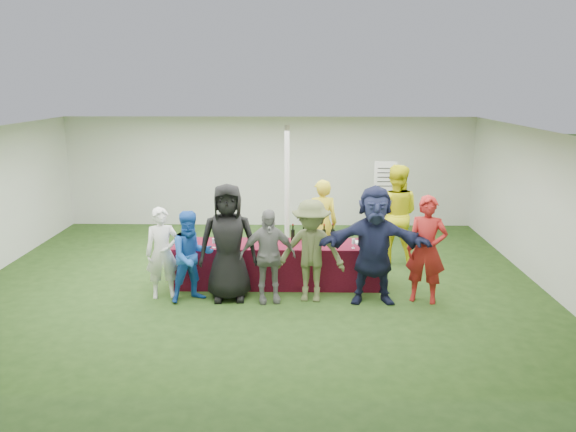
{
  "coord_description": "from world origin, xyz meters",
  "views": [
    {
      "loc": [
        0.73,
        -9.72,
        3.51
      ],
      "look_at": [
        0.55,
        -0.28,
        1.25
      ],
      "focal_mm": 35.0,
      "sensor_mm": 36.0,
      "label": 1
    }
  ],
  "objects_px": {
    "dump_bucket": "(372,243)",
    "customer_5": "(374,245)",
    "customer_1": "(192,256)",
    "customer_2": "(228,243)",
    "wine_list_sign": "(385,183)",
    "customer_6": "(426,250)",
    "staff_pourer": "(322,223)",
    "staff_back": "(395,214)",
    "customer_3": "(268,256)",
    "customer_4": "(311,251)",
    "serving_table": "(277,264)",
    "customer_0": "(162,253)"
  },
  "relations": [
    {
      "from": "wine_list_sign",
      "to": "customer_1",
      "type": "distance_m",
      "value": 5.25
    },
    {
      "from": "staff_pourer",
      "to": "serving_table",
      "type": "bearing_deg",
      "value": 47.35
    },
    {
      "from": "staff_pourer",
      "to": "customer_3",
      "type": "xyz_separation_m",
      "value": [
        -0.94,
        -1.85,
        -0.08
      ]
    },
    {
      "from": "serving_table",
      "to": "customer_2",
      "type": "bearing_deg",
      "value": -137.39
    },
    {
      "from": "serving_table",
      "to": "customer_1",
      "type": "bearing_deg",
      "value": -150.0
    },
    {
      "from": "staff_pourer",
      "to": "staff_back",
      "type": "height_order",
      "value": "staff_back"
    },
    {
      "from": "customer_4",
      "to": "customer_6",
      "type": "distance_m",
      "value": 1.86
    },
    {
      "from": "staff_back",
      "to": "customer_5",
      "type": "height_order",
      "value": "staff_back"
    },
    {
      "from": "wine_list_sign",
      "to": "customer_0",
      "type": "relative_size",
      "value": 1.18
    },
    {
      "from": "customer_0",
      "to": "customer_3",
      "type": "relative_size",
      "value": 0.98
    },
    {
      "from": "wine_list_sign",
      "to": "staff_back",
      "type": "xyz_separation_m",
      "value": [
        -0.03,
        -1.62,
        -0.33
      ]
    },
    {
      "from": "customer_4",
      "to": "dump_bucket",
      "type": "bearing_deg",
      "value": 33.81
    },
    {
      "from": "staff_pourer",
      "to": "customer_1",
      "type": "height_order",
      "value": "staff_pourer"
    },
    {
      "from": "wine_list_sign",
      "to": "customer_3",
      "type": "xyz_separation_m",
      "value": [
        -2.42,
        -3.73,
        -0.54
      ]
    },
    {
      "from": "wine_list_sign",
      "to": "dump_bucket",
      "type": "bearing_deg",
      "value": -102.09
    },
    {
      "from": "customer_0",
      "to": "customer_1",
      "type": "distance_m",
      "value": 0.53
    },
    {
      "from": "wine_list_sign",
      "to": "customer_1",
      "type": "relative_size",
      "value": 1.19
    },
    {
      "from": "customer_3",
      "to": "customer_4",
      "type": "distance_m",
      "value": 0.71
    },
    {
      "from": "serving_table",
      "to": "customer_6",
      "type": "xyz_separation_m",
      "value": [
        2.45,
        -0.74,
        0.51
      ]
    },
    {
      "from": "customer_1",
      "to": "customer_5",
      "type": "bearing_deg",
      "value": -29.9
    },
    {
      "from": "serving_table",
      "to": "wine_list_sign",
      "type": "height_order",
      "value": "wine_list_sign"
    },
    {
      "from": "customer_0",
      "to": "wine_list_sign",
      "type": "bearing_deg",
      "value": 25.11
    },
    {
      "from": "customer_6",
      "to": "wine_list_sign",
      "type": "bearing_deg",
      "value": 111.01
    },
    {
      "from": "wine_list_sign",
      "to": "customer_1",
      "type": "xyz_separation_m",
      "value": [
        -3.66,
        -3.72,
        -0.56
      ]
    },
    {
      "from": "customer_3",
      "to": "customer_4",
      "type": "height_order",
      "value": "customer_4"
    },
    {
      "from": "customer_1",
      "to": "customer_2",
      "type": "xyz_separation_m",
      "value": [
        0.59,
        0.08,
        0.21
      ]
    },
    {
      "from": "staff_back",
      "to": "customer_5",
      "type": "relative_size",
      "value": 1.02
    },
    {
      "from": "customer_1",
      "to": "customer_2",
      "type": "relative_size",
      "value": 0.78
    },
    {
      "from": "staff_pourer",
      "to": "customer_0",
      "type": "relative_size",
      "value": 1.12
    },
    {
      "from": "customer_3",
      "to": "customer_4",
      "type": "xyz_separation_m",
      "value": [
        0.7,
        0.05,
        0.07
      ]
    },
    {
      "from": "customer_1",
      "to": "customer_2",
      "type": "bearing_deg",
      "value": -22.29
    },
    {
      "from": "serving_table",
      "to": "customer_1",
      "type": "distance_m",
      "value": 1.6
    },
    {
      "from": "dump_bucket",
      "to": "customer_5",
      "type": "relative_size",
      "value": 0.11
    },
    {
      "from": "dump_bucket",
      "to": "customer_4",
      "type": "distance_m",
      "value": 1.17
    },
    {
      "from": "customer_0",
      "to": "customer_1",
      "type": "relative_size",
      "value": 1.01
    },
    {
      "from": "staff_pourer",
      "to": "customer_0",
      "type": "bearing_deg",
      "value": 27.54
    },
    {
      "from": "customer_1",
      "to": "customer_4",
      "type": "bearing_deg",
      "value": -28.88
    },
    {
      "from": "staff_back",
      "to": "dump_bucket",
      "type": "bearing_deg",
      "value": 80.38
    },
    {
      "from": "serving_table",
      "to": "customer_0",
      "type": "height_order",
      "value": "customer_0"
    },
    {
      "from": "customer_1",
      "to": "customer_5",
      "type": "distance_m",
      "value": 2.96
    },
    {
      "from": "customer_6",
      "to": "customer_5",
      "type": "bearing_deg",
      "value": -158.77
    },
    {
      "from": "wine_list_sign",
      "to": "customer_2",
      "type": "bearing_deg",
      "value": -130.2
    },
    {
      "from": "staff_pourer",
      "to": "customer_2",
      "type": "bearing_deg",
      "value": 43.27
    },
    {
      "from": "staff_back",
      "to": "customer_0",
      "type": "distance_m",
      "value": 4.58
    },
    {
      "from": "customer_5",
      "to": "staff_pourer",
      "type": "bearing_deg",
      "value": 113.44
    },
    {
      "from": "dump_bucket",
      "to": "wine_list_sign",
      "type": "relative_size",
      "value": 0.12
    },
    {
      "from": "dump_bucket",
      "to": "customer_6",
      "type": "distance_m",
      "value": 0.97
    },
    {
      "from": "customer_2",
      "to": "dump_bucket",
      "type": "bearing_deg",
      "value": 6.54
    },
    {
      "from": "dump_bucket",
      "to": "customer_3",
      "type": "height_order",
      "value": "customer_3"
    },
    {
      "from": "staff_back",
      "to": "customer_4",
      "type": "height_order",
      "value": "staff_back"
    }
  ]
}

